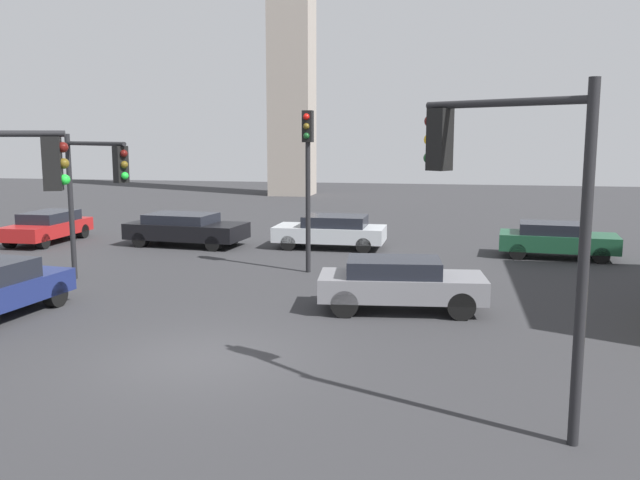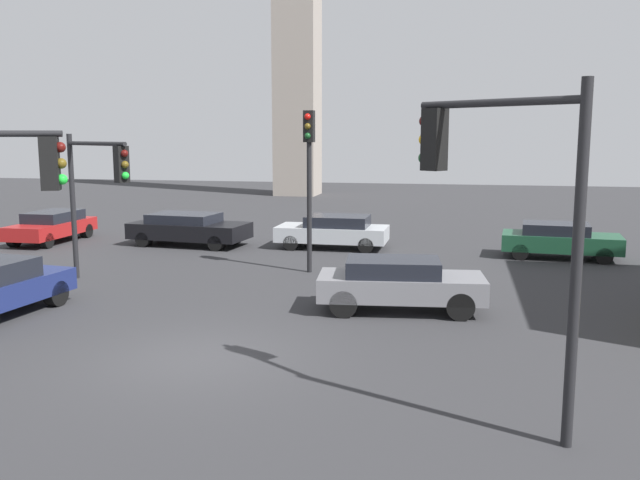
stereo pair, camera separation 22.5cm
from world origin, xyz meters
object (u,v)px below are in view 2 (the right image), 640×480
(car_5, at_px, (52,226))
(car_7, at_px, (189,228))
(traffic_light_3, at_px, (500,188))
(car_6, at_px, (334,231))
(traffic_light_0, at_px, (309,161))
(car_2, at_px, (399,283))
(car_1, at_px, (560,240))
(traffic_light_2, at_px, (97,179))

(car_5, xyz_separation_m, car_7, (6.00, 0.34, 0.02))
(traffic_light_3, xyz_separation_m, car_6, (-5.47, 15.62, -2.97))
(traffic_light_0, relative_size, car_5, 1.22)
(traffic_light_0, distance_m, car_6, 5.67)
(traffic_light_0, height_order, car_6, traffic_light_0)
(car_2, height_order, car_5, car_2)
(traffic_light_3, distance_m, car_1, 15.73)
(traffic_light_0, height_order, car_7, traffic_light_0)
(traffic_light_3, relative_size, car_7, 1.06)
(traffic_light_3, bearing_deg, traffic_light_0, -28.30)
(traffic_light_0, bearing_deg, traffic_light_3, 28.46)
(car_1, distance_m, car_7, 14.45)
(car_1, xyz_separation_m, car_6, (-8.50, 0.48, 0.01))
(traffic_light_2, bearing_deg, car_2, 27.92)
(traffic_light_0, relative_size, car_6, 1.20)
(car_1, relative_size, car_2, 0.99)
(car_5, bearing_deg, traffic_light_3, 49.92)
(car_6, height_order, car_7, car_6)
(traffic_light_2, height_order, car_1, traffic_light_2)
(traffic_light_2, xyz_separation_m, car_5, (-6.47, 7.38, -2.52))
(traffic_light_0, xyz_separation_m, car_6, (-0.09, 4.85, -2.95))
(traffic_light_2, relative_size, car_2, 1.04)
(car_1, relative_size, car_6, 0.98)
(car_1, xyz_separation_m, car_7, (-14.45, -0.02, 0.02))
(traffic_light_3, relative_size, car_6, 1.20)
(car_7, bearing_deg, car_1, 5.60)
(car_2, distance_m, car_6, 9.85)
(car_1, bearing_deg, car_6, -178.15)
(car_1, bearing_deg, traffic_light_0, -147.48)
(traffic_light_3, bearing_deg, car_2, -37.09)
(car_7, bearing_deg, car_5, -171.28)
(car_2, bearing_deg, traffic_light_0, 121.01)
(traffic_light_3, height_order, car_6, traffic_light_3)
(traffic_light_2, bearing_deg, car_5, 165.63)
(car_1, bearing_deg, car_7, -174.81)
(traffic_light_0, bearing_deg, traffic_light_2, -56.84)
(traffic_light_3, height_order, car_5, traffic_light_3)
(traffic_light_0, relative_size, car_1, 1.22)
(traffic_light_3, height_order, car_2, traffic_light_3)
(traffic_light_3, height_order, car_1, traffic_light_3)
(car_1, distance_m, car_5, 20.46)
(car_5, xyz_separation_m, car_6, (11.95, 0.84, 0.01))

